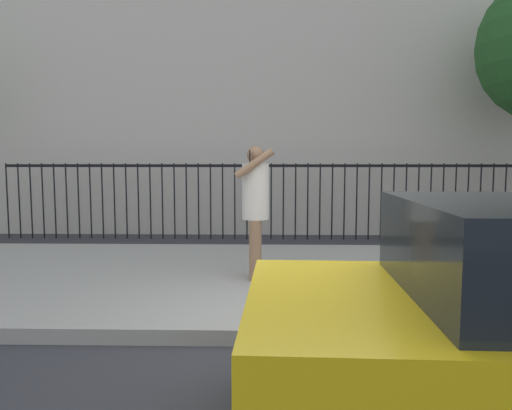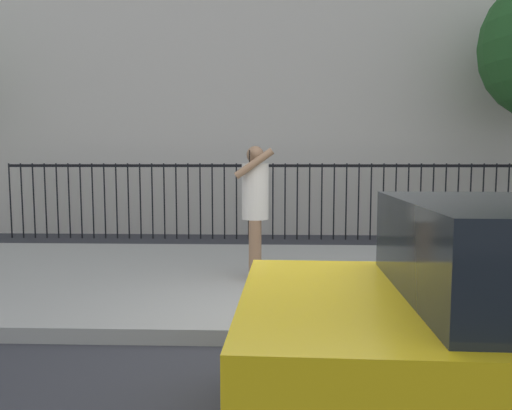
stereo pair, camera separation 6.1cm
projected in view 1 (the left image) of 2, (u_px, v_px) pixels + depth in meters
The scene contains 4 objects.
ground_plane at pixel (318, 348), 4.32m from camera, with size 60.00×60.00×0.00m, color #333338.
sidewalk at pixel (301, 279), 6.50m from camera, with size 28.00×4.40×0.15m, color #9E9B93.
iron_fence at pixel (289, 191), 10.09m from camera, with size 12.03×0.04×1.60m.
pedestrian_on_phone at pixel (256, 202), 6.14m from camera, with size 0.49×0.65×1.70m.
Camera 1 is at (-0.45, -4.19, 1.68)m, focal length 33.85 mm.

